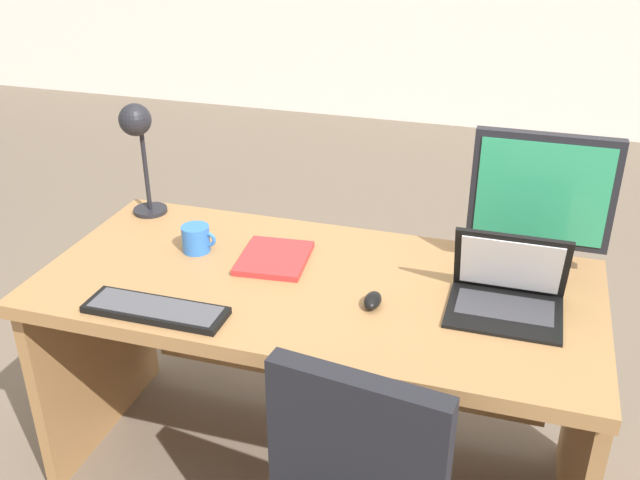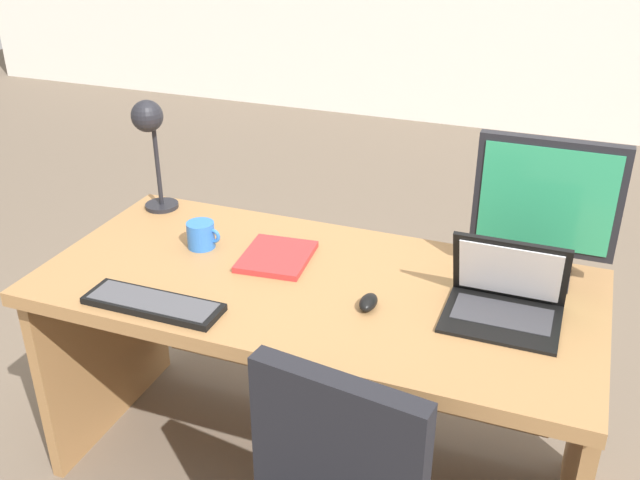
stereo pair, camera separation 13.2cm
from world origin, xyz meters
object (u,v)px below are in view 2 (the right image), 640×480
Objects in this scene: laptop at (506,291)px; mouse at (368,302)px; desk_lamp at (150,131)px; desk at (321,330)px; keyboard at (153,304)px; book at (277,257)px; coffee_mug at (201,235)px; monitor at (546,203)px.

mouse is (-0.36, -0.11, -0.05)m from laptop.
desk is at bearing -17.89° from desk_lamp.
book is at bearing 61.43° from keyboard.
desk_lamp reaches higher than coffee_mug.
desk_lamp is (-0.72, 0.23, 0.50)m from desk.
book is at bearing -19.03° from desk_lamp.
desk_lamp is at bearing 162.11° from desk.
laptop reaches higher than keyboard.
monitor reaches higher than book.
desk_lamp is (-0.91, 0.36, 0.28)m from mouse.
mouse is at bearing -21.71° from desk_lamp.
monitor is 0.30m from laptop.
desk is 0.49m from coffee_mug.
mouse is at bearing -34.22° from desk.
monitor is 1.66× the size of book.
desk_lamp is 0.44m from coffee_mug.
laptop is 0.98m from coffee_mug.
desk_lamp is 1.56× the size of book.
monitor is at bearing 40.52° from mouse.
desk is at bearing -13.95° from book.
monitor is 1.33m from desk_lamp.
monitor is 1.08× the size of keyboard.
desk_lamp is at bearing 158.29° from mouse.
coffee_mug is at bearing 177.09° from laptop.
monitor is 1.06× the size of desk_lamp.
keyboard is (-0.37, -0.34, 0.21)m from desk.
desk_lamp reaches higher than laptop.
desk_lamp reaches higher than keyboard.
coffee_mug is at bearing 175.72° from desk.
book is (-0.36, 0.17, -0.01)m from mouse.
monitor is 3.77× the size of coffee_mug.
monitor is at bearing 76.14° from laptop.
monitor is 1.39× the size of laptop.
laptop reaches higher than mouse.
keyboard reaches higher than desk.
laptop is 0.77× the size of keyboard.
desk is 19.48× the size of mouse.
desk is 5.35× the size of laptop.
laptop reaches higher than book.
desk is 0.79m from monitor.
desk is 14.50× the size of coffee_mug.
desk_lamp reaches higher than book.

